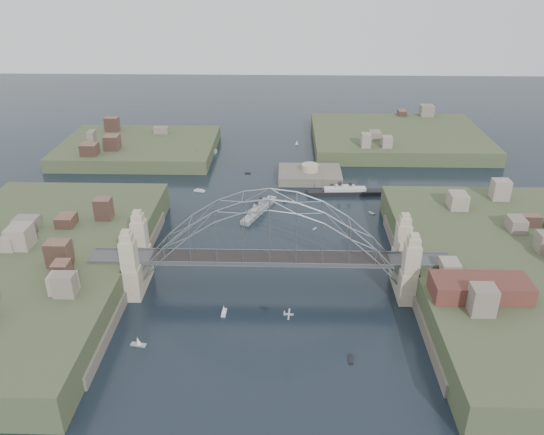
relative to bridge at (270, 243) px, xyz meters
The scene contains 25 objects.
ground 12.32m from the bridge, ahead, with size 500.00×500.00×0.00m, color black.
bridge is the anchor object (origin of this frame).
shore_west 58.25m from the bridge, behind, with size 50.50×90.00×12.00m.
shore_east 58.25m from the bridge, ahead, with size 50.50×90.00×12.00m.
headland_nw 110.41m from the bridge, 120.07° to the left, with size 60.00×45.00×9.00m, color #3B462A.
headland_ne 121.38m from the bridge, 65.56° to the left, with size 70.00×55.00×9.50m, color #3B462A.
fort_island 72.14m from the bridge, 80.27° to the left, with size 22.00×16.00×9.40m.
wharf_shed 46.23m from the bridge, 17.65° to the right, with size 20.00×8.00×4.00m, color #592D26.
finger_pier 49.40m from the bridge, 35.68° to the right, with size 4.00×22.00×1.40m, color #444446.
naval_cruiser_near 43.81m from the bridge, 96.32° to the left, with size 10.36×19.92×6.13m.
naval_cruiser_far 94.07m from the bridge, 107.58° to the left, with size 8.18×18.15×6.17m.
ocean_liner 62.02m from the bridge, 67.72° to the left, with size 25.05×4.65×6.11m.
aeroplane 22.16m from the bridge, 78.90° to the right, with size 1.97×3.69×0.53m.
small_boat_a 29.76m from the bridge, 148.68° to the left, with size 2.53×2.32×1.43m.
small_boat_b 35.26m from the bridge, 68.66° to the left, with size 1.30×1.55×0.45m.
small_boat_c 18.50m from the bridge, 133.57° to the right, with size 1.08×3.03×2.38m.
small_boat_d 52.96m from the bridge, 54.40° to the left, with size 1.88×2.04×0.45m.
small_boat_e 64.20m from the bridge, 113.80° to the left, with size 3.94×2.10×1.43m.
small_boat_f 51.16m from the bridge, 86.10° to the left, with size 1.50×1.13×1.43m.
small_boat_g 32.52m from the bridge, 56.21° to the right, with size 1.26×2.76×0.45m.
small_boat_h 76.15m from the bridge, 97.91° to the left, with size 2.20×0.98×0.45m.
small_boat_i 37.23m from the bridge, 24.28° to the left, with size 2.24×1.16×0.45m.
small_boat_j 36.13m from the bridge, 140.24° to the right, with size 3.31×1.59×2.38m.
small_boat_k 108.07m from the bridge, 85.75° to the left, with size 1.70×1.31×2.38m.
small_boat_l 50.72m from the bridge, 150.65° to the left, with size 1.57×2.69×0.45m.
Camera 1 is at (3.41, -109.52, 72.57)m, focal length 35.93 mm.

